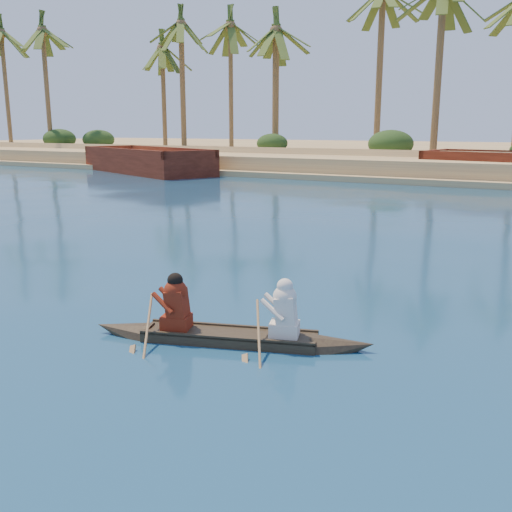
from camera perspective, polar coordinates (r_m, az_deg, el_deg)
The scene contains 3 objects.
ground at distance 11.92m, azimuth 15.39°, elevation -3.75°, with size 160.00×160.00×0.00m, color #0C304D.
canoe at distance 8.97m, azimuth -2.67°, elevation -7.17°, with size 4.44×1.94×1.23m.
barge_left at distance 43.36m, azimuth -10.86°, elevation 9.18°, with size 13.40×8.83×2.12m.
Camera 1 is at (2.63, -11.15, 3.30)m, focal length 40.00 mm.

